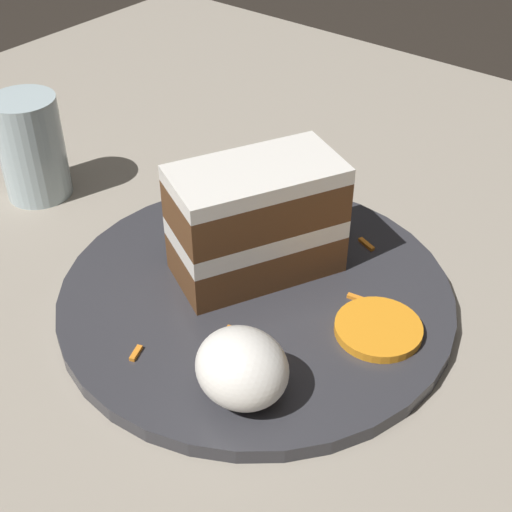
% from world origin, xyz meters
% --- Properties ---
extents(ground_plane, '(6.00, 6.00, 0.00)m').
position_xyz_m(ground_plane, '(0.00, 0.00, 0.00)').
color(ground_plane, black).
rests_on(ground_plane, ground).
extents(dining_table, '(1.25, 1.14, 0.02)m').
position_xyz_m(dining_table, '(0.00, 0.00, 0.01)').
color(dining_table, gray).
rests_on(dining_table, ground).
extents(plate, '(0.31, 0.31, 0.01)m').
position_xyz_m(plate, '(-0.03, 0.04, 0.03)').
color(plate, '#333338').
rests_on(plate, dining_table).
extents(cake_slice, '(0.12, 0.15, 0.09)m').
position_xyz_m(cake_slice, '(-0.04, 0.06, 0.08)').
color(cake_slice, brown).
rests_on(cake_slice, plate).
extents(cream_dollop, '(0.06, 0.06, 0.05)m').
position_xyz_m(cream_dollop, '(0.03, -0.05, 0.06)').
color(cream_dollop, white).
rests_on(cream_dollop, plate).
extents(orange_garnish, '(0.06, 0.06, 0.01)m').
position_xyz_m(orange_garnish, '(0.07, 0.06, 0.04)').
color(orange_garnish, orange).
rests_on(orange_garnish, plate).
extents(carrot_shreds_scatter, '(0.10, 0.24, 0.00)m').
position_xyz_m(carrot_shreds_scatter, '(-0.02, 0.07, 0.04)').
color(carrot_shreds_scatter, orange).
rests_on(carrot_shreds_scatter, plate).
extents(drinking_glass, '(0.06, 0.06, 0.10)m').
position_xyz_m(drinking_glass, '(-0.29, 0.03, 0.06)').
color(drinking_glass, silver).
rests_on(drinking_glass, dining_table).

